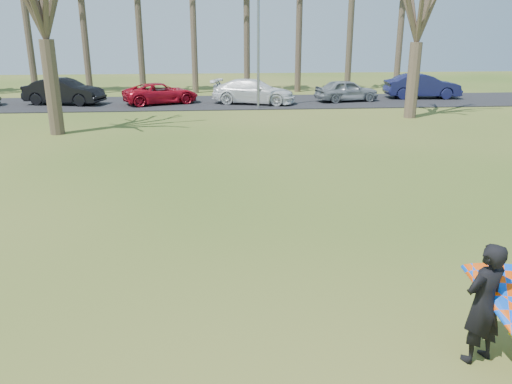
{
  "coord_description": "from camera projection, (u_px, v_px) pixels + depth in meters",
  "views": [
    {
      "loc": [
        -0.98,
        -8.52,
        4.5
      ],
      "look_at": [
        0.0,
        2.0,
        1.1
      ],
      "focal_mm": 35.0,
      "sensor_mm": 36.0,
      "label": 1
    }
  ],
  "objects": [
    {
      "name": "ground",
      "position": [
        266.0,
        278.0,
        9.54
      ],
      "size": [
        100.0,
        100.0,
        0.0
      ],
      "primitive_type": "plane",
      "color": "#214D10",
      "rests_on": "ground"
    },
    {
      "name": "parking_strip",
      "position": [
        224.0,
        102.0,
        33.23
      ],
      "size": [
        46.0,
        7.0,
        0.06
      ],
      "primitive_type": "cube",
      "color": "black",
      "rests_on": "ground"
    },
    {
      "name": "streetlight",
      "position": [
        261.0,
        33.0,
        29.22
      ],
      "size": [
        2.28,
        0.18,
        8.0
      ],
      "color": "gray",
      "rests_on": "ground"
    },
    {
      "name": "car_1",
      "position": [
        64.0,
        91.0,
        31.82
      ],
      "size": [
        5.25,
        2.9,
        1.64
      ],
      "primitive_type": "imported",
      "rotation": [
        0.0,
        0.0,
        1.32
      ],
      "color": "black",
      "rests_on": "parking_strip"
    },
    {
      "name": "car_2",
      "position": [
        161.0,
        93.0,
        32.16
      ],
      "size": [
        5.26,
        3.83,
        1.33
      ],
      "primitive_type": "imported",
      "rotation": [
        0.0,
        0.0,
        1.96
      ],
      "color": "#B10E20",
      "rests_on": "parking_strip"
    },
    {
      "name": "car_3",
      "position": [
        254.0,
        91.0,
        32.22
      ],
      "size": [
        5.75,
        3.7,
        1.55
      ],
      "primitive_type": "imported",
      "rotation": [
        0.0,
        0.0,
        1.26
      ],
      "color": "white",
      "rests_on": "parking_strip"
    },
    {
      "name": "car_4",
      "position": [
        347.0,
        90.0,
        33.32
      ],
      "size": [
        4.46,
        2.49,
        1.43
      ],
      "primitive_type": "imported",
      "rotation": [
        0.0,
        0.0,
        1.77
      ],
      "color": "gray",
      "rests_on": "parking_strip"
    },
    {
      "name": "car_5",
      "position": [
        422.0,
        86.0,
        34.85
      ],
      "size": [
        5.23,
        2.19,
        1.68
      ],
      "primitive_type": "imported",
      "rotation": [
        0.0,
        0.0,
        1.49
      ],
      "color": "#171945",
      "rests_on": "parking_strip"
    }
  ]
}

